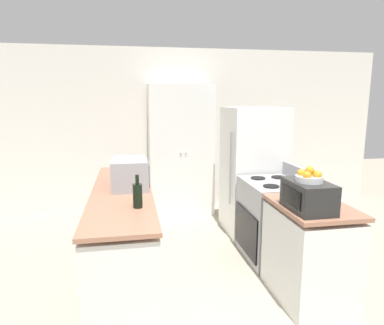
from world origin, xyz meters
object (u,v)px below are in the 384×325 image
object	(u,v)px
refrigerator	(253,171)
toaster_oven	(308,196)
microwave	(130,173)
stove	(273,219)
wine_bottle	(138,195)
pantry_cabinet	(181,150)
fruit_bowl	(309,177)

from	to	relation	value
refrigerator	toaster_oven	distance (m)	1.82
microwave	toaster_oven	bearing A→B (deg)	-35.21
refrigerator	microwave	distance (m)	1.82
stove	wine_bottle	world-z (taller)	wine_bottle
pantry_cabinet	wine_bottle	bearing A→B (deg)	-106.90
microwave	toaster_oven	distance (m)	1.78
pantry_cabinet	refrigerator	bearing A→B (deg)	-48.26
pantry_cabinet	stove	distance (m)	2.02
pantry_cabinet	toaster_oven	bearing A→B (deg)	-76.50
microwave	fruit_bowl	size ratio (longest dim) A/B	2.43
wine_bottle	fruit_bowl	bearing A→B (deg)	-13.49
toaster_oven	refrigerator	bearing A→B (deg)	84.13
wine_bottle	toaster_oven	world-z (taller)	wine_bottle
refrigerator	toaster_oven	world-z (taller)	refrigerator
refrigerator	toaster_oven	xyz separation A→B (m)	(-0.18, -1.80, 0.17)
wine_bottle	refrigerator	bearing A→B (deg)	42.99
wine_bottle	toaster_oven	distance (m)	1.43
pantry_cabinet	microwave	xyz separation A→B (m)	(-0.79, -1.72, 0.03)
fruit_bowl	wine_bottle	bearing A→B (deg)	166.51
wine_bottle	toaster_oven	xyz separation A→B (m)	(1.39, -0.33, 0.01)
pantry_cabinet	microwave	bearing A→B (deg)	-114.79
microwave	toaster_oven	world-z (taller)	microwave
pantry_cabinet	refrigerator	size ratio (longest dim) A/B	1.19
stove	toaster_oven	distance (m)	1.13
toaster_oven	fruit_bowl	xyz separation A→B (m)	(-0.01, -0.01, 0.17)
pantry_cabinet	microwave	size ratio (longest dim) A/B	3.79
refrigerator	microwave	size ratio (longest dim) A/B	3.17
refrigerator	microwave	xyz separation A→B (m)	(-1.64, -0.77, 0.20)
refrigerator	fruit_bowl	xyz separation A→B (m)	(-0.19, -1.80, 0.33)
wine_bottle	toaster_oven	size ratio (longest dim) A/B	0.64
fruit_bowl	microwave	bearing A→B (deg)	144.54
refrigerator	microwave	world-z (taller)	refrigerator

